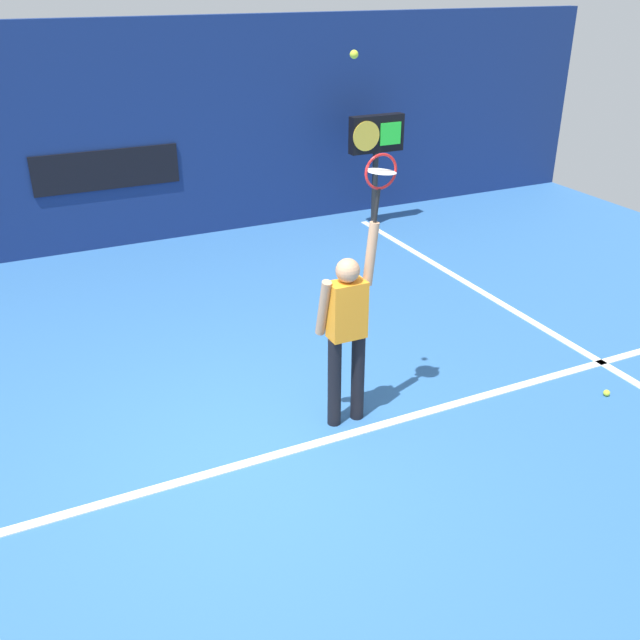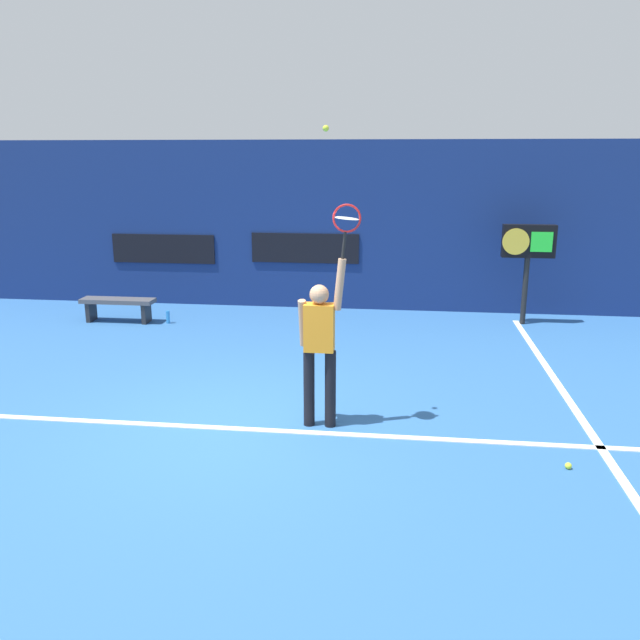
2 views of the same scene
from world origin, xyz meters
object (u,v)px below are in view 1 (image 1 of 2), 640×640
at_px(tennis_player, 347,328).
at_px(spare_ball, 607,393).
at_px(tennis_racket, 381,176).
at_px(tennis_ball, 354,54).
at_px(scoreboard_clock, 376,140).

xyz_separation_m(tennis_player, spare_ball, (2.65, -0.78, -0.98)).
bearing_deg(tennis_racket, tennis_player, 179.18).
xyz_separation_m(tennis_player, tennis_racket, (0.29, -0.00, 1.38)).
bearing_deg(tennis_racket, spare_ball, -18.18).
xyz_separation_m(tennis_racket, tennis_ball, (-0.24, 0.08, 0.97)).
height_order(scoreboard_clock, spare_ball, scoreboard_clock).
distance_m(tennis_player, tennis_ball, 2.36).
height_order(tennis_player, tennis_racket, tennis_racket).
xyz_separation_m(tennis_racket, scoreboard_clock, (2.91, 5.14, -0.93)).
relative_size(tennis_racket, tennis_ball, 9.06).
bearing_deg(spare_ball, scoreboard_clock, 84.58).
relative_size(tennis_player, scoreboard_clock, 1.07).
distance_m(tennis_racket, scoreboard_clock, 5.98).
height_order(tennis_player, scoreboard_clock, tennis_player).
bearing_deg(tennis_ball, spare_ball, -18.15).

